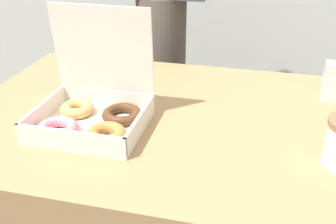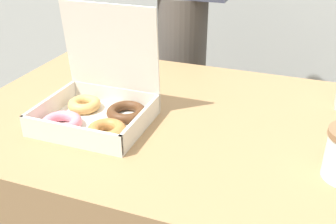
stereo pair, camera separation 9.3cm
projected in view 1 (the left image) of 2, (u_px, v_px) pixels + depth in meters
name	position (u px, v px, depth m)	size (l,w,h in m)	color
table	(172.00, 222.00, 1.24)	(1.15, 0.78, 0.77)	#99754C
donut_box	(93.00, 110.00, 1.00)	(0.27, 0.25, 0.29)	silver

